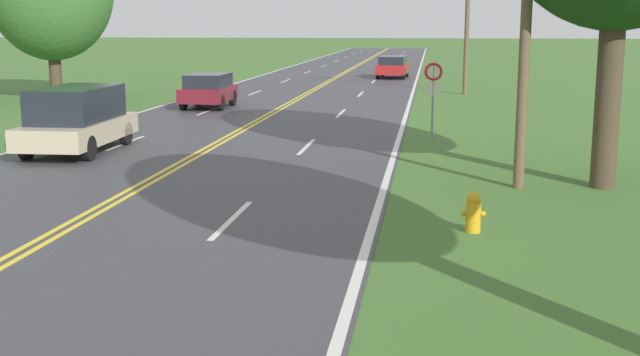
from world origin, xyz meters
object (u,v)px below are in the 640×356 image
(fire_hydrant, at_px, (473,212))
(car_maroon_hatchback_approaching, at_px, (208,90))
(car_champagne_van_nearest, at_px, (78,118))
(car_red_hatchback_mid_near, at_px, (393,66))
(traffic_sign, at_px, (433,81))

(fire_hydrant, relative_size, car_maroon_hatchback_approaching, 0.21)
(car_champagne_van_nearest, xyz_separation_m, car_red_hatchback_mid_near, (7.27, 32.46, -0.17))
(car_maroon_hatchback_approaching, relative_size, car_red_hatchback_mid_near, 0.82)
(traffic_sign, height_order, car_red_hatchback_mid_near, traffic_sign)
(car_maroon_hatchback_approaching, distance_m, car_red_hatchback_mid_near, 21.42)
(fire_hydrant, relative_size, car_red_hatchback_mid_near, 0.17)
(traffic_sign, relative_size, car_red_hatchback_mid_near, 0.58)
(fire_hydrant, bearing_deg, car_red_hatchback_mid_near, 94.85)
(traffic_sign, bearing_deg, car_maroon_hatchback_approaching, 139.10)
(fire_hydrant, distance_m, car_champagne_van_nearest, 13.05)
(fire_hydrant, xyz_separation_m, traffic_sign, (-0.74, 11.41, 1.45))
(car_champagne_van_nearest, distance_m, car_red_hatchback_mid_near, 33.27)
(car_champagne_van_nearest, distance_m, car_maroon_hatchback_approaching, 12.19)
(traffic_sign, distance_m, car_red_hatchback_mid_near, 28.70)
(fire_hydrant, relative_size, traffic_sign, 0.30)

